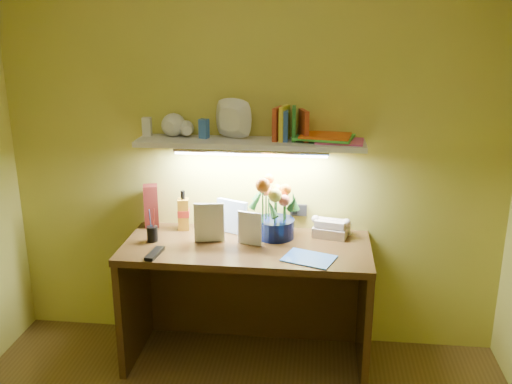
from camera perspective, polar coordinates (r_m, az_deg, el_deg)
desk at (r=3.40m, az=-0.93°, el=-11.12°), size 1.40×0.60×0.75m
flower_bouquet at (r=3.29m, az=1.98°, el=-1.37°), size 0.30×0.30×0.39m
telephone at (r=3.38m, az=7.48°, el=-3.44°), size 0.22×0.18×0.12m
desk_clock at (r=3.43m, az=8.90°, el=-3.61°), size 0.08×0.06×0.07m
whisky_bottle at (r=3.45m, az=-7.27°, el=-1.82°), size 0.08×0.08×0.25m
whisky_box at (r=3.53m, az=-10.45°, el=-1.38°), size 0.10×0.10×0.26m
pen_cup at (r=3.32m, az=-10.35°, el=-3.64°), size 0.08×0.08×0.15m
art_card at (r=3.40m, az=-2.49°, el=-2.44°), size 0.19×0.12×0.19m
tv_remote at (r=3.15m, az=-10.10°, el=-6.06°), size 0.07×0.18×0.02m
blue_folder at (r=3.07m, az=5.32°, el=-6.63°), size 0.31×0.27×0.01m
desk_book_a at (r=3.26m, az=-6.22°, el=-3.07°), size 0.17×0.04×0.23m
desk_book_b at (r=3.23m, az=-1.83°, el=-3.50°), size 0.14×0.05×0.20m
wall_shelf at (r=3.24m, az=-0.77°, el=5.54°), size 1.30×0.34×0.23m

